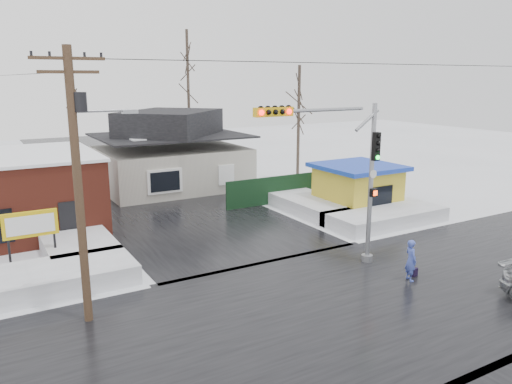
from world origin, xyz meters
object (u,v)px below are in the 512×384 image
traffic_signal (344,165)px  kiosk (357,187)px  utility_pole (79,172)px  pedestrian (411,261)px  marquee_sign (30,226)px

traffic_signal → kiosk: 10.43m
utility_pole → pedestrian: bearing=-14.2°
traffic_signal → utility_pole: (-10.36, 0.53, 0.57)m
utility_pole → pedestrian: (11.93, -3.01, -4.26)m
pedestrian → traffic_signal: bearing=48.6°
utility_pole → marquee_sign: 6.87m
utility_pole → kiosk: bearing=20.4°
traffic_signal → pedestrian: (1.57, -2.48, -3.68)m
kiosk → pedestrian: size_ratio=2.69×
utility_pole → pedestrian: 13.02m
traffic_signal → marquee_sign: traffic_signal is taller
pedestrian → marquee_sign: bearing=71.6°
marquee_sign → pedestrian: marquee_sign is taller
traffic_signal → kiosk: (7.07, 7.03, -3.08)m
kiosk → pedestrian: bearing=-120.1°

